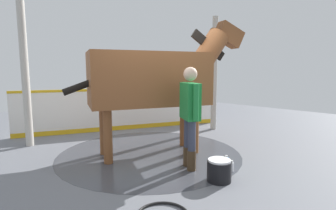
# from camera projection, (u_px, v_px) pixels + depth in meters

# --- Properties ---
(ground_plane) EXTENTS (16.00, 16.00, 0.02)m
(ground_plane) POSITION_uv_depth(u_px,v_px,m) (146.00, 154.00, 5.27)
(ground_plane) COLOR slate
(wet_patch) EXTENTS (3.58, 3.58, 0.00)m
(wet_patch) POSITION_uv_depth(u_px,v_px,m) (150.00, 153.00, 5.28)
(wet_patch) COLOR #42444C
(wet_patch) RESTS_ON ground
(barrier_wall) EXTENTS (5.16, 2.47, 1.16)m
(barrier_wall) POSITION_uv_depth(u_px,v_px,m) (126.00, 110.00, 7.33)
(barrier_wall) COLOR white
(barrier_wall) RESTS_ON ground
(roof_post_near) EXTENTS (0.16, 0.16, 3.07)m
(roof_post_near) POSITION_uv_depth(u_px,v_px,m) (214.00, 74.00, 7.24)
(roof_post_near) COLOR #B7B2A8
(roof_post_near) RESTS_ON ground
(roof_post_far) EXTENTS (0.16, 0.16, 3.07)m
(roof_post_far) POSITION_uv_depth(u_px,v_px,m) (25.00, 75.00, 5.61)
(roof_post_far) COLOR #B7B2A8
(roof_post_far) RESTS_ON ground
(horse) EXTENTS (3.40, 1.94, 2.66)m
(horse) POSITION_uv_depth(u_px,v_px,m) (155.00, 78.00, 5.13)
(horse) COLOR brown
(horse) RESTS_ON ground
(handler) EXTENTS (0.45, 0.59, 1.70)m
(handler) POSITION_uv_depth(u_px,v_px,m) (190.00, 111.00, 4.37)
(handler) COLOR #47331E
(handler) RESTS_ON ground
(wash_bucket) EXTENTS (0.37, 0.37, 0.34)m
(wash_bucket) POSITION_uv_depth(u_px,v_px,m) (219.00, 170.00, 3.95)
(wash_bucket) COLOR black
(wash_bucket) RESTS_ON ground
(bottle_shampoo) EXTENTS (0.08, 0.08, 0.18)m
(bottle_shampoo) POSITION_uv_depth(u_px,v_px,m) (231.00, 166.00, 4.34)
(bottle_shampoo) COLOR white
(bottle_shampoo) RESTS_ON ground
(bottle_spray) EXTENTS (0.07, 0.07, 0.19)m
(bottle_spray) POSITION_uv_depth(u_px,v_px,m) (226.00, 161.00, 4.57)
(bottle_spray) COLOR blue
(bottle_spray) RESTS_ON ground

